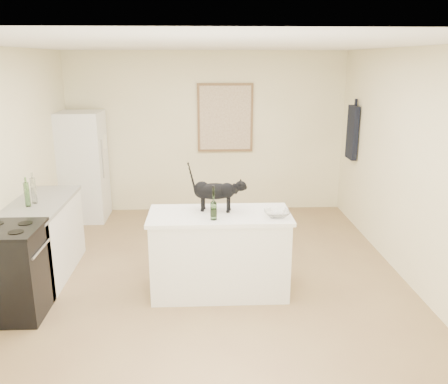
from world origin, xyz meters
The scene contains 19 objects.
floor centered at (0.00, 0.00, 0.00)m, with size 5.50×5.50×0.00m, color #9B7F53.
ceiling centered at (0.00, 0.00, 2.60)m, with size 5.50×5.50×0.00m, color white.
wall_back centered at (0.00, 2.75, 1.30)m, with size 4.50×4.50×0.00m, color #FFF5C5.
wall_front centered at (0.00, -2.75, 1.30)m, with size 4.50×4.50×0.00m, color #FFF5C5.
wall_right centered at (2.25, 0.00, 1.30)m, with size 5.50×5.50×0.00m, color #FFF5C5.
island_base centered at (0.10, -0.20, 0.43)m, with size 1.44×0.67×0.86m, color white.
island_top centered at (0.10, -0.20, 0.88)m, with size 1.50×0.70×0.04m, color white.
left_cabinets centered at (-1.95, 0.30, 0.43)m, with size 0.60×1.40×0.86m, color white.
left_countertop centered at (-1.95, 0.30, 0.88)m, with size 0.62×1.44×0.04m, color gray.
stove centered at (-1.95, -0.60, 0.45)m, with size 0.60×0.60×0.90m, color black.
fridge centered at (-1.95, 2.35, 0.85)m, with size 0.68×0.68×1.70m, color white.
artwork_frame centered at (0.30, 2.72, 1.55)m, with size 0.90×0.03×1.10m, color brown.
artwork_canvas centered at (0.30, 2.70, 1.55)m, with size 0.82×0.00×1.02m, color beige.
hanging_garment centered at (2.19, 2.05, 1.40)m, with size 0.08×0.34×0.80m, color black.
black_cat centered at (0.05, -0.10, 1.09)m, with size 0.55×0.17×0.39m, color black, non-canonical shape.
wine_bottle centered at (0.03, -0.39, 1.05)m, with size 0.07×0.07×0.31m, color #306026.
glass_bowl centered at (0.68, -0.34, 0.93)m, with size 0.26×0.26×0.06m, color white.
fridge_paper centered at (-1.60, 2.40, 1.23)m, with size 0.01×0.16×0.21m, color white.
counter_bottle_cluster centered at (-1.98, 0.20, 1.04)m, with size 0.09×0.18×0.29m.
Camera 1 is at (-0.06, -4.86, 2.46)m, focal length 37.46 mm.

